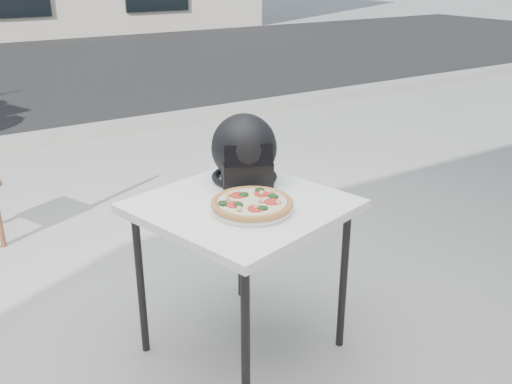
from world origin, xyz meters
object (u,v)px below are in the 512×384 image
plate (252,208)px  pizza (252,203)px  cafe_table_main (242,216)px  helmet (244,152)px

plate → pizza: 0.02m
cafe_table_main → plate: bearing=-96.5°
cafe_table_main → plate: (-0.01, -0.09, 0.07)m
cafe_table_main → pizza: (-0.01, -0.09, 0.10)m
cafe_table_main → plate: size_ratio=2.53×
plate → helmet: (0.15, 0.30, 0.12)m
cafe_table_main → pizza: pizza is taller
pizza → helmet: (0.15, 0.30, 0.10)m
cafe_table_main → pizza: 0.13m
plate → helmet: 0.36m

